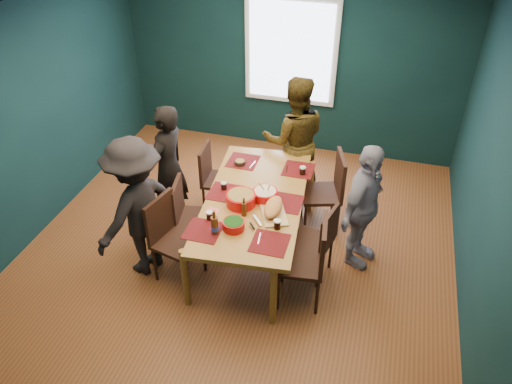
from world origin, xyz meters
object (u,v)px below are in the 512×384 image
chair_right_far (330,187)px  chair_right_mid (319,238)px  chair_left_near (170,233)px  person_far_left (168,167)px  cutting_board (273,208)px  chair_left_far (213,174)px  dining_table (255,203)px  bowl_dumpling (265,194)px  chair_right_near (311,257)px  chair_left_mid (187,212)px  person_right (363,207)px  bowl_herbs (234,224)px  bowl_salad (241,199)px  person_near_left (138,208)px  person_back (294,140)px

chair_right_far → chair_right_mid: size_ratio=1.13×
chair_left_near → person_far_left: person_far_left is taller
chair_left_near → chair_right_far: chair_right_far is taller
cutting_board → chair_left_far: bearing=114.7°
dining_table → bowl_dumpling: size_ratio=8.09×
cutting_board → chair_right_near: bearing=-58.7°
chair_left_mid → cutting_board: (1.03, -0.07, 0.31)m
person_right → bowl_herbs: (-1.23, -0.77, 0.09)m
chair_right_mid → cutting_board: (-0.51, -0.04, 0.33)m
chair_left_mid → person_right: 1.98m
person_far_left → bowl_dumpling: person_far_left is taller
chair_right_far → chair_right_near: 1.28m
chair_left_mid → chair_right_near: chair_right_near is taller
person_far_left → cutting_board: 1.53m
person_right → cutting_board: (-0.91, -0.41, 0.10)m
chair_right_near → chair_left_far: bearing=133.7°
dining_table → cutting_board: cutting_board is taller
chair_left_far → bowl_salad: size_ratio=2.90×
cutting_board → chair_right_far: bearing=39.6°
chair_left_far → chair_left_near: 1.27m
dining_table → person_near_left: (-1.14, -0.56, 0.10)m
chair_right_far → person_back: bearing=118.9°
chair_left_near → person_right: person_right is taller
chair_right_near → cutting_board: bearing=138.3°
chair_left_near → chair_right_near: chair_right_near is taller
dining_table → chair_left_mid: size_ratio=2.33×
dining_table → bowl_herbs: 0.59m
chair_left_far → cutting_board: (1.01, -0.90, 0.32)m
chair_left_mid → bowl_dumpling: bowl_dumpling is taller
chair_right_near → person_far_left: person_far_left is taller
chair_right_far → person_back: (-0.57, 0.54, 0.26)m
chair_left_far → person_back: bearing=28.7°
chair_left_mid → bowl_salad: size_ratio=2.94×
bowl_dumpling → cutting_board: (0.15, -0.22, 0.00)m
chair_left_near → bowl_dumpling: bearing=46.8°
chair_right_near → bowl_herbs: 0.84m
chair_left_far → chair_right_mid: (1.51, -0.86, -0.01)m
chair_right_near → bowl_herbs: bearing=174.8°
chair_left_near → person_far_left: bearing=127.4°
person_back → bowl_salad: bearing=62.6°
chair_right_far → person_back: person_back is taller
chair_right_mid → person_near_left: person_near_left is taller
chair_left_near → chair_right_mid: (1.55, 0.41, -0.05)m
person_near_left → cutting_board: person_near_left is taller
chair_left_far → chair_right_mid: chair_left_far is taller
chair_left_mid → person_near_left: person_near_left is taller
bowl_dumpling → cutting_board: 0.26m
bowl_salad → bowl_dumpling: bearing=35.9°
person_back → person_far_left: bearing=19.3°
chair_right_mid → bowl_salad: bearing=-167.4°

